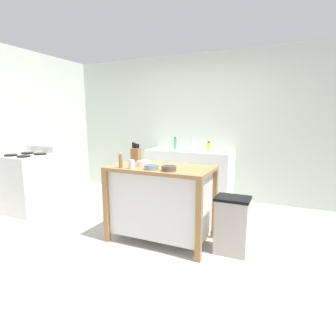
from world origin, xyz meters
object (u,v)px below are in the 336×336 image
object	(u,v)px
bowl_ceramic_small	(169,168)
stove	(29,184)
bottle_spray_cleaner	(175,144)
kitchen_island	(161,199)
sink_faucet	(192,143)
bowl_stoneware_deep	(151,167)
bowl_ceramic_wide	(144,163)
knife_block	(136,154)
drinking_cup	(132,164)
trash_bin	(232,225)
pepper_grinder	(121,161)
bottle_dish_soap	(209,147)

from	to	relation	value
bowl_ceramic_small	stove	size ratio (longest dim) A/B	0.16
bowl_ceramic_small	bottle_spray_cleaner	xyz separation A→B (m)	(-0.75, 1.97, 0.07)
kitchen_island	bowl_ceramic_small	size ratio (longest dim) A/B	7.53
sink_faucet	bowl_stoneware_deep	bearing A→B (deg)	-83.27
kitchen_island	bowl_ceramic_wide	xyz separation A→B (m)	(-0.21, -0.02, 0.43)
bowl_ceramic_wide	bottle_spray_cleaner	xyz separation A→B (m)	(-0.35, 1.79, 0.07)
bowl_ceramic_wide	bottle_spray_cleaner	bearing A→B (deg)	101.13
knife_block	kitchen_island	bearing A→B (deg)	-26.28
bottle_spray_cleaner	stove	world-z (taller)	bottle_spray_cleaner
bowl_stoneware_deep	bottle_spray_cleaner	xyz separation A→B (m)	(-0.55, 1.97, 0.07)
bowl_stoneware_deep	stove	xyz separation A→B (m)	(-2.29, 0.24, -0.47)
drinking_cup	kitchen_island	bearing A→B (deg)	45.40
trash_bin	bowl_ceramic_small	bearing A→B (deg)	-161.06
trash_bin	pepper_grinder	bearing A→B (deg)	-166.90
kitchen_island	pepper_grinder	distance (m)	0.67
bowl_ceramic_wide	bowl_ceramic_small	bearing A→B (deg)	-24.42
bowl_ceramic_wide	trash_bin	world-z (taller)	bowl_ceramic_wide
pepper_grinder	bottle_spray_cleaner	xyz separation A→B (m)	(-0.19, 2.03, 0.02)
drinking_cup	trash_bin	distance (m)	1.28
sink_faucet	stove	xyz separation A→B (m)	(-2.05, -1.80, -0.55)
bottle_dish_soap	stove	distance (m)	2.96
bowl_stoneware_deep	drinking_cup	world-z (taller)	drinking_cup
bowl_ceramic_wide	bottle_dish_soap	size ratio (longest dim) A/B	0.99
trash_bin	bottle_spray_cleaner	world-z (taller)	bottle_spray_cleaner
knife_block	bottle_dish_soap	world-z (taller)	knife_block
bowl_ceramic_wide	pepper_grinder	size ratio (longest dim) A/B	0.94
sink_faucet	bottle_dish_soap	xyz separation A→B (m)	(0.35, -0.14, -0.03)
trash_bin	stove	bearing A→B (deg)	179.69
bowl_ceramic_small	bowl_ceramic_wide	bearing A→B (deg)	155.58
bowl_ceramic_small	drinking_cup	distance (m)	0.44
kitchen_island	stove	size ratio (longest dim) A/B	1.17
pepper_grinder	stove	world-z (taller)	pepper_grinder
bottle_spray_cleaner	bottle_dish_soap	distance (m)	0.66
bowl_stoneware_deep	bottle_dish_soap	distance (m)	1.91
pepper_grinder	trash_bin	distance (m)	1.42
drinking_cup	bottle_spray_cleaner	size ratio (longest dim) A/B	0.45
drinking_cup	pepper_grinder	xyz separation A→B (m)	(-0.13, -0.01, 0.03)
drinking_cup	stove	bearing A→B (deg)	172.11
drinking_cup	pepper_grinder	distance (m)	0.14
kitchen_island	knife_block	size ratio (longest dim) A/B	4.86
bowl_ceramic_wide	knife_block	bearing A→B (deg)	136.44
pepper_grinder	bowl_ceramic_wide	bearing A→B (deg)	55.61
kitchen_island	drinking_cup	bearing A→B (deg)	-134.60
pepper_grinder	stove	distance (m)	2.02
bowl_ceramic_small	bottle_dish_soap	distance (m)	1.90
drinking_cup	sink_faucet	world-z (taller)	sink_faucet
pepper_grinder	bowl_stoneware_deep	bearing A→B (deg)	9.00
bowl_stoneware_deep	pepper_grinder	xyz separation A→B (m)	(-0.36, -0.06, 0.05)
knife_block	bowl_ceramic_small	world-z (taller)	knife_block
knife_block	bottle_dish_soap	size ratio (longest dim) A/B	1.47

